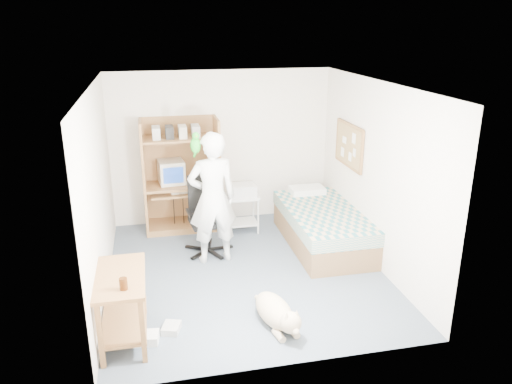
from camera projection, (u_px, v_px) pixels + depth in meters
floor at (246, 271)px, 6.78m from camera, size 4.00×4.00×0.00m
wall_back at (222, 147)px, 8.22m from camera, size 3.60×0.02×2.50m
wall_right at (376, 175)px, 6.73m from camera, size 0.02×4.00×2.50m
wall_left at (99, 194)px, 6.01m from camera, size 0.02×4.00×2.50m
ceiling at (244, 85)px, 5.96m from camera, size 3.60×4.00×0.02m
computer_hutch at (181, 179)px, 7.97m from camera, size 1.20×0.63×1.80m
bed at (322, 226)px, 7.51m from camera, size 1.02×2.02×0.66m
side_desk at (122, 297)px, 5.19m from camera, size 0.50×1.00×0.75m
corkboard at (349, 145)px, 7.49m from camera, size 0.04×0.94×0.66m
office_chair at (207, 226)px, 7.26m from camera, size 0.63×0.63×1.12m
person at (212, 198)px, 6.81m from camera, size 0.72×0.52×1.85m
parrot at (196, 144)px, 6.53m from camera, size 0.14×0.24×0.37m
dog at (277, 312)px, 5.52m from camera, size 0.47×1.01×0.38m
printer_cart at (242, 207)px, 7.95m from camera, size 0.51×0.41×0.61m
printer at (242, 190)px, 7.86m from camera, size 0.42×0.32×0.18m
crt_monitor at (171, 172)px, 7.91m from camera, size 0.43×0.45×0.37m
keyboard at (185, 191)px, 7.88m from camera, size 0.46×0.18×0.03m
pencil_cup at (202, 180)px, 7.96m from camera, size 0.08×0.08×0.12m
drink_glass at (123, 284)px, 4.83m from camera, size 0.08×0.08×0.12m
floor_box_a at (147, 338)px, 5.26m from camera, size 0.28×0.23×0.10m
floor_box_b at (171, 328)px, 5.45m from camera, size 0.24×0.26×0.08m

